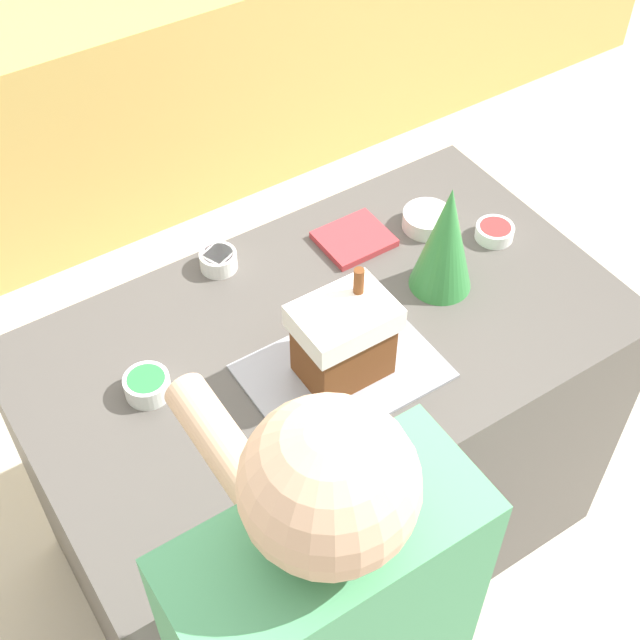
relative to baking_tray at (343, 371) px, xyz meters
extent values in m
plane|color=beige|center=(0.03, 0.12, -0.95)|extent=(12.00, 12.00, 0.00)
cube|color=tan|center=(0.03, 2.01, -0.49)|extent=(6.00, 0.60, 0.92)
cube|color=#514C47|center=(0.03, 0.12, -0.48)|extent=(1.48, 0.86, 0.95)
cube|color=#9E9EA8|center=(0.00, 0.00, 0.00)|extent=(0.45, 0.32, 0.01)
cube|color=brown|center=(0.00, 0.00, 0.08)|extent=(0.20, 0.14, 0.15)
cube|color=white|center=(0.00, 0.00, 0.19)|extent=(0.22, 0.16, 0.06)
cylinder|color=brown|center=(0.05, 0.03, 0.25)|extent=(0.02, 0.02, 0.07)
cone|color=#33843D|center=(0.37, 0.11, 0.15)|extent=(0.16, 0.16, 0.31)
cylinder|color=white|center=(-0.41, 0.19, 0.02)|extent=(0.11, 0.11, 0.05)
cylinder|color=green|center=(-0.41, 0.19, 0.04)|extent=(0.09, 0.09, 0.01)
cylinder|color=white|center=(-0.07, 0.47, 0.02)|extent=(0.10, 0.10, 0.05)
cylinder|color=pink|center=(-0.07, 0.47, 0.04)|extent=(0.08, 0.08, 0.01)
cylinder|color=white|center=(0.61, 0.17, 0.02)|extent=(0.10, 0.10, 0.04)
cylinder|color=red|center=(0.61, 0.17, 0.03)|extent=(0.09, 0.09, 0.01)
cylinder|color=silver|center=(0.48, 0.30, 0.02)|extent=(0.14, 0.14, 0.05)
cylinder|color=yellow|center=(0.48, 0.30, 0.04)|extent=(0.11, 0.11, 0.01)
cube|color=#B23338|center=(0.28, 0.36, 0.01)|extent=(0.18, 0.16, 0.02)
cube|color=#4C9966|center=(-0.44, -0.60, 0.23)|extent=(0.46, 0.21, 0.67)
sphere|color=#DBAD89|center=(-0.44, -0.60, 0.69)|extent=(0.23, 0.23, 0.23)
cylinder|color=#DBAD89|center=(-0.44, -0.37, 0.38)|extent=(0.08, 0.46, 0.08)
camera|label=1|loc=(-0.77, -1.08, 1.63)|focal=50.00mm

